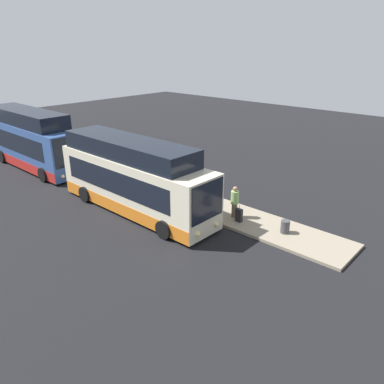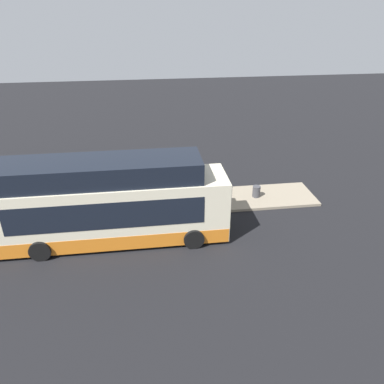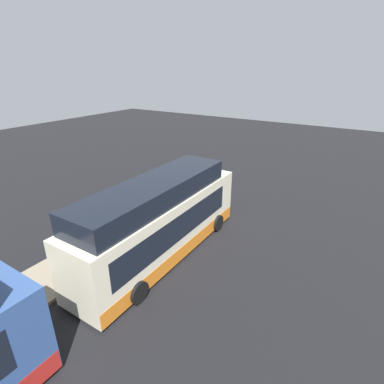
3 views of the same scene
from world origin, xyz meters
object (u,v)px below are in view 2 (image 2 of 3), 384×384
(trash_bin, at_px, (256,191))
(bus_lead, at_px, (112,205))
(sign_post, at_px, (100,178))
(passenger_boarding, at_px, (207,187))
(passenger_waiting, at_px, (156,189))
(suitcase, at_px, (216,198))

(trash_bin, bearing_deg, bus_lead, -159.25)
(sign_post, height_order, trash_bin, sign_post)
(passenger_boarding, distance_m, sign_post, 5.85)
(passenger_boarding, xyz_separation_m, trash_bin, (2.91, 0.23, -0.61))
(passenger_waiting, height_order, suitcase, passenger_waiting)
(suitcase, relative_size, sign_post, 0.42)
(suitcase, height_order, sign_post, sign_post)
(bus_lead, relative_size, trash_bin, 16.27)
(bus_lead, relative_size, suitcase, 11.12)
(bus_lead, distance_m, trash_bin, 8.48)
(bus_lead, xyz_separation_m, passenger_waiting, (2.11, 2.72, -0.67))
(trash_bin, bearing_deg, suitcase, -168.43)
(bus_lead, height_order, sign_post, bus_lead)
(passenger_boarding, distance_m, passenger_waiting, 2.81)
(suitcase, bearing_deg, bus_lead, -155.46)
(bus_lead, xyz_separation_m, trash_bin, (7.83, 2.97, -1.34))
(bus_lead, distance_m, suitcase, 6.09)
(passenger_boarding, height_order, passenger_waiting, passenger_waiting)
(passenger_waiting, relative_size, sign_post, 0.78)
(passenger_waiting, relative_size, trash_bin, 2.74)
(bus_lead, relative_size, passenger_boarding, 6.04)
(trash_bin, bearing_deg, sign_post, 176.22)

